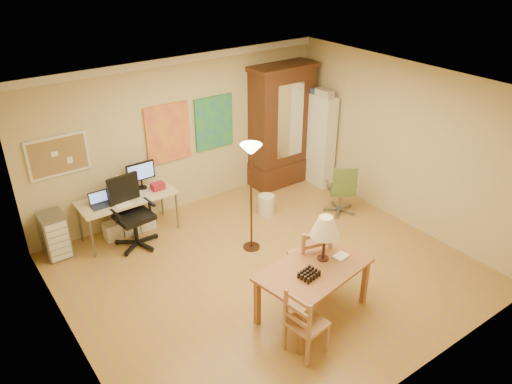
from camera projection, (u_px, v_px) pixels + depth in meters
floor at (268, 271)px, 7.37m from camera, size 5.50×5.50×0.00m
crown_molding at (176, 60)px, 7.90m from camera, size 5.50×0.08×0.12m
corkboard at (58, 156)px, 7.38m from camera, size 0.90×0.04×0.62m
art_panel_left at (168, 133)px, 8.34m from camera, size 0.80×0.04×1.00m
art_panel_right at (214, 122)px, 8.80m from camera, size 0.75×0.04×0.95m
dining_table at (318, 256)px, 6.24m from camera, size 1.55×1.07×1.34m
ladder_chair_back at (310, 259)px, 6.83m from camera, size 0.56×0.55×1.01m
ladder_chair_left at (305, 325)px, 5.77m from camera, size 0.45×0.47×0.90m
torchiere_lamp at (251, 167)px, 7.25m from camera, size 0.32×0.32×1.76m
computer_desk at (130, 211)px, 8.10m from camera, size 1.53×0.67×1.16m
office_chair_black at (134, 228)px, 7.86m from camera, size 0.71×0.71×1.15m
office_chair_green at (341, 200)px, 8.79m from camera, size 0.58×0.58×0.93m
drawer_cart at (55, 235)px, 7.56m from camera, size 0.36×0.43×0.72m
armoire at (281, 133)px, 9.53m from camera, size 1.27×0.60×2.33m
bookshelf at (318, 140)px, 9.56m from camera, size 0.27×0.71×1.78m
wastebin at (266, 205)px, 8.77m from camera, size 0.29×0.29×0.36m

